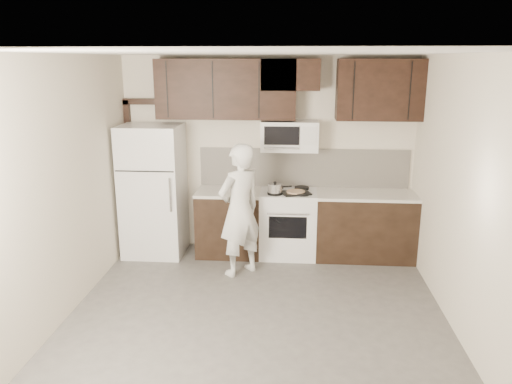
# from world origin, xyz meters

# --- Properties ---
(floor) EXTENTS (4.50, 4.50, 0.00)m
(floor) POSITION_xyz_m (0.00, 0.00, 0.00)
(floor) COLOR #504D4B
(floor) RESTS_ON ground
(back_wall) EXTENTS (4.00, 0.00, 4.00)m
(back_wall) POSITION_xyz_m (0.00, 2.25, 1.35)
(back_wall) COLOR beige
(back_wall) RESTS_ON ground
(ceiling) EXTENTS (4.50, 4.50, 0.00)m
(ceiling) POSITION_xyz_m (0.00, 0.00, 2.70)
(ceiling) COLOR white
(ceiling) RESTS_ON back_wall
(counter_run) EXTENTS (2.95, 0.64, 0.91)m
(counter_run) POSITION_xyz_m (0.60, 1.94, 0.46)
(counter_run) COLOR black
(counter_run) RESTS_ON floor
(stove) EXTENTS (0.76, 0.66, 0.94)m
(stove) POSITION_xyz_m (0.30, 1.94, 0.46)
(stove) COLOR silver
(stove) RESTS_ON floor
(backsplash) EXTENTS (2.90, 0.02, 0.54)m
(backsplash) POSITION_xyz_m (0.50, 2.24, 1.18)
(backsplash) COLOR beige
(backsplash) RESTS_ON counter_run
(upper_cabinets) EXTENTS (3.48, 0.35, 0.78)m
(upper_cabinets) POSITION_xyz_m (0.21, 2.08, 2.28)
(upper_cabinets) COLOR black
(upper_cabinets) RESTS_ON back_wall
(microwave) EXTENTS (0.76, 0.42, 0.40)m
(microwave) POSITION_xyz_m (0.30, 2.06, 1.65)
(microwave) COLOR silver
(microwave) RESTS_ON upper_cabinets
(refrigerator) EXTENTS (0.80, 0.76, 1.80)m
(refrigerator) POSITION_xyz_m (-1.55, 1.89, 0.90)
(refrigerator) COLOR silver
(refrigerator) RESTS_ON floor
(door_trim) EXTENTS (0.50, 0.08, 2.12)m
(door_trim) POSITION_xyz_m (-1.92, 2.21, 1.25)
(door_trim) COLOR black
(door_trim) RESTS_ON floor
(saucepan) EXTENTS (0.32, 0.19, 0.18)m
(saucepan) POSITION_xyz_m (0.12, 1.79, 0.98)
(saucepan) COLOR silver
(saucepan) RESTS_ON stove
(baking_tray) EXTENTS (0.43, 0.38, 0.02)m
(baking_tray) POSITION_xyz_m (0.40, 1.84, 0.92)
(baking_tray) COLOR black
(baking_tray) RESTS_ON counter_run
(pizza) EXTENTS (0.31, 0.31, 0.02)m
(pizza) POSITION_xyz_m (0.40, 1.84, 0.94)
(pizza) COLOR #CDAD89
(pizza) RESTS_ON baking_tray
(person) EXTENTS (0.72, 0.71, 1.67)m
(person) POSITION_xyz_m (-0.29, 1.27, 0.84)
(person) COLOR white
(person) RESTS_ON floor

